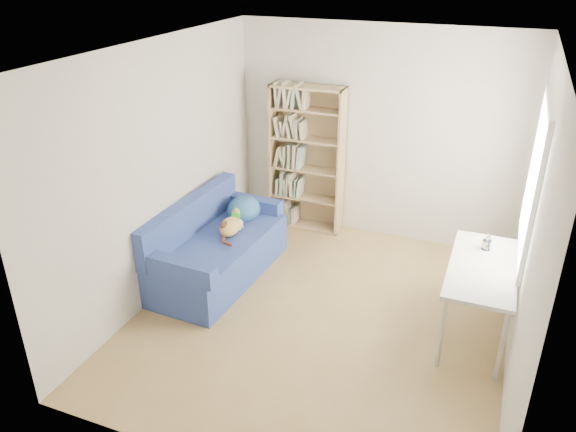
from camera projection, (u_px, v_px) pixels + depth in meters
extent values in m
plane|color=olive|center=(322.00, 315.00, 5.65)|extent=(4.00, 4.00, 0.00)
cube|color=silver|center=(377.00, 135.00, 6.76)|extent=(3.50, 0.04, 2.60)
cube|color=silver|center=(222.00, 320.00, 3.41)|extent=(3.50, 0.04, 2.60)
cube|color=silver|center=(161.00, 171.00, 5.67)|extent=(0.04, 4.00, 2.60)
cube|color=silver|center=(532.00, 230.00, 4.50)|extent=(0.04, 4.00, 2.60)
cube|color=white|center=(330.00, 50.00, 4.52)|extent=(3.50, 4.00, 0.04)
cube|color=white|center=(536.00, 181.00, 4.92)|extent=(0.01, 1.20, 1.30)
cube|color=navy|center=(219.00, 259.00, 6.24)|extent=(0.94, 1.82, 0.45)
cube|color=navy|center=(189.00, 218.00, 6.16)|extent=(0.25, 1.79, 0.44)
cube|color=navy|center=(249.00, 204.00, 6.77)|extent=(0.85, 0.20, 0.20)
cube|color=navy|center=(177.00, 269.00, 5.42)|extent=(0.85, 0.20, 0.20)
cube|color=navy|center=(219.00, 240.00, 6.12)|extent=(0.91, 1.68, 0.05)
ellipsoid|color=#2C5C8F|center=(244.00, 209.00, 6.54)|extent=(0.38, 0.42, 0.29)
ellipsoid|color=#AE7013|center=(230.00, 227.00, 6.18)|extent=(0.30, 0.43, 0.16)
ellipsoid|color=silver|center=(239.00, 225.00, 6.26)|extent=(0.16, 0.19, 0.10)
ellipsoid|color=#3C1C10|center=(226.00, 225.00, 6.13)|extent=(0.17, 0.22, 0.08)
sphere|color=#AE7013|center=(243.00, 214.00, 6.39)|extent=(0.14, 0.14, 0.14)
cone|color=#AE7013|center=(242.00, 207.00, 6.40)|extent=(0.06, 0.07, 0.07)
cone|color=#AE7013|center=(240.00, 209.00, 6.34)|extent=(0.07, 0.07, 0.07)
cylinder|color=green|center=(240.00, 218.00, 6.34)|extent=(0.11, 0.06, 0.11)
cylinder|color=#3C1C10|center=(219.00, 238.00, 6.01)|extent=(0.12, 0.15, 0.05)
cube|color=tan|center=(274.00, 155.00, 7.22)|extent=(0.03, 0.29, 1.86)
cube|color=tan|center=(341.00, 164.00, 6.91)|extent=(0.03, 0.29, 1.86)
cube|color=tan|center=(308.00, 87.00, 6.67)|extent=(0.93, 0.29, 0.03)
cube|color=tan|center=(306.00, 224.00, 7.46)|extent=(0.93, 0.29, 0.03)
cube|color=tan|center=(310.00, 156.00, 7.18)|extent=(0.93, 0.02, 1.86)
cube|color=silver|center=(483.00, 268.00, 5.08)|extent=(0.59, 1.29, 0.04)
cylinder|color=silver|center=(508.00, 276.00, 5.66)|extent=(0.04, 0.04, 0.71)
cylinder|color=silver|center=(501.00, 347.00, 4.66)|extent=(0.04, 0.04, 0.71)
cylinder|color=silver|center=(457.00, 267.00, 5.82)|extent=(0.04, 0.04, 0.71)
cylinder|color=silver|center=(441.00, 333.00, 4.82)|extent=(0.04, 0.04, 0.71)
cylinder|color=white|center=(486.00, 245.00, 5.32)|extent=(0.08, 0.08, 0.10)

